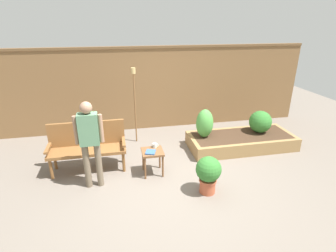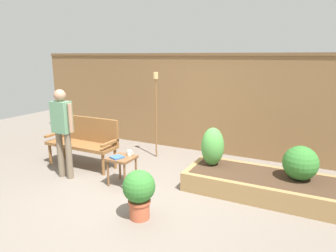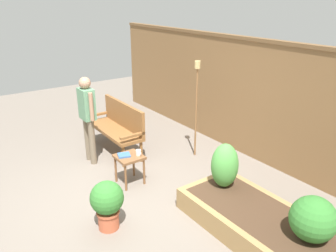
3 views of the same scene
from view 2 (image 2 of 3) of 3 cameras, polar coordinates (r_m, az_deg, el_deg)
name	(u,v)px [view 2 (image 2 of 3)]	position (r m, az deg, el deg)	size (l,w,h in m)	color
ground_plane	(129,194)	(4.83, -7.33, -12.72)	(14.00, 14.00, 0.00)	#70665B
fence_back	(193,102)	(6.73, 4.86, 4.53)	(8.40, 0.14, 2.16)	brown
garden_bench	(84,138)	(6.06, -15.61, -2.18)	(1.44, 0.48, 0.94)	brown
side_table	(122,162)	(5.04, -8.76, -6.75)	(0.40, 0.40, 0.48)	brown
cup_on_table	(130,153)	(5.07, -7.32, -5.08)	(0.12, 0.08, 0.09)	silver
book_on_table	(117,157)	(4.98, -9.65, -5.84)	(0.17, 0.19, 0.03)	#38609E
potted_boxwood	(139,191)	(4.01, -5.52, -12.14)	(0.43, 0.43, 0.67)	#B75638
raised_planter_bed	(264,185)	(4.98, 17.70, -10.54)	(2.40, 1.00, 0.30)	#997547
shrub_near_bench	(213,146)	(5.09, 8.46, -3.87)	(0.38, 0.38, 0.64)	brown
shrub_far_corner	(300,163)	(4.89, 23.84, -6.44)	(0.51, 0.51, 0.51)	brown
tiki_torch	(156,100)	(6.17, -2.30, 4.90)	(0.10, 0.10, 1.78)	brown
person_by_bench	(62,126)	(5.43, -19.44, 0.00)	(0.47, 0.20, 1.56)	#70604C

